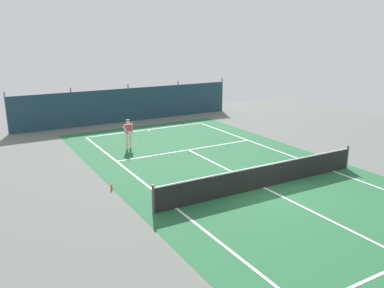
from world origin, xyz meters
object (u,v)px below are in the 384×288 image
tennis_ball_by_sideline (189,153)px  parked_car (84,106)px  tennis_net (264,176)px  water_bottle (111,187)px  tennis_ball_near_player (275,160)px  tennis_player (128,132)px  tennis_ball_midcourt (140,138)px

tennis_ball_by_sideline → parked_car: parked_car is taller
tennis_net → water_bottle: (-5.55, 2.95, -0.39)m
tennis_ball_by_sideline → tennis_net: bearing=-87.4°
tennis_net → parked_car: size_ratio=2.32×
tennis_ball_near_player → tennis_net: bearing=-138.1°
tennis_ball_near_player → tennis_ball_by_sideline: size_ratio=1.00×
tennis_player → tennis_ball_near_player: bearing=128.0°
tennis_ball_near_player → parked_car: (-5.31, 15.69, 0.81)m
tennis_ball_midcourt → tennis_ball_by_sideline: bearing=-75.0°
tennis_ball_by_sideline → parked_car: bearing=100.1°
tennis_player → parked_car: size_ratio=0.38×
tennis_ball_near_player → parked_car: 16.58m
water_bottle → tennis_ball_near_player: bearing=-2.8°
tennis_ball_near_player → water_bottle: (-8.38, 0.41, 0.09)m
tennis_ball_by_sideline → water_bottle: 6.03m
tennis_ball_midcourt → tennis_player: bearing=-128.5°
tennis_net → parked_car: parked_car is taller
tennis_ball_midcourt → water_bottle: bearing=-120.7°
tennis_player → parked_car: 9.94m
tennis_net → tennis_ball_by_sideline: 5.87m
tennis_player → parked_car: parked_car is taller
tennis_ball_near_player → water_bottle: size_ratio=0.28×
tennis_net → tennis_ball_near_player: bearing=41.9°
tennis_net → tennis_ball_by_sideline: (-0.27, 5.85, -0.48)m
tennis_player → tennis_ball_by_sideline: tennis_player is taller
tennis_ball_midcourt → parked_car: 8.37m
tennis_ball_midcourt → parked_car: parked_car is taller
parked_car → tennis_ball_near_player: bearing=-65.7°
tennis_ball_by_sideline → water_bottle: size_ratio=0.28×
water_bottle → tennis_ball_by_sideline: bearing=28.8°
tennis_ball_by_sideline → water_bottle: water_bottle is taller
tennis_net → parked_car: bearing=97.7°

